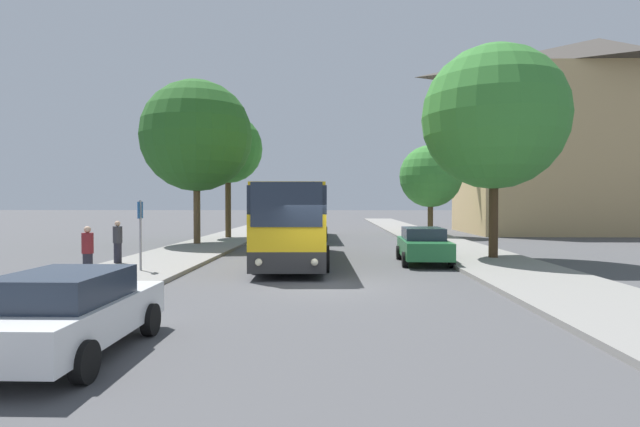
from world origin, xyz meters
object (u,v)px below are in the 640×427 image
bus_front (294,222)px  pedestrian_waiting_far (118,242)px  parked_car_left_curb (68,312)px  tree_right_near (431,176)px  tree_left_far (196,136)px  bus_stop_sign (140,227)px  tree_left_near (228,149)px  tree_right_mid (494,117)px  bus_middle (307,214)px  pedestrian_waiting_near (88,252)px  parked_car_right_near (423,245)px

bus_front → pedestrian_waiting_far: bearing=-166.2°
bus_front → parked_car_left_curb: bus_front is taller
pedestrian_waiting_far → tree_right_near: 23.94m
pedestrian_waiting_far → tree_left_far: bearing=29.8°
bus_stop_sign → tree_left_near: 17.54m
tree_left_far → tree_right_mid: tree_left_far is taller
pedestrian_waiting_far → bus_middle: bearing=10.5°
tree_left_far → tree_right_mid: size_ratio=1.03×
bus_stop_sign → tree_right_mid: tree_right_mid is taller
bus_front → pedestrian_waiting_far: 7.24m
bus_stop_sign → tree_left_near: size_ratio=0.29×
bus_middle → pedestrian_waiting_far: (-6.72, -16.20, -0.71)m
pedestrian_waiting_near → bus_stop_sign: bearing=51.8°
tree_left_far → bus_front: bearing=-50.3°
bus_middle → parked_car_left_curb: bus_middle is taller
bus_front → pedestrian_waiting_near: (-6.19, -5.89, -0.76)m
bus_middle → parked_car_left_curb: size_ratio=2.79×
bus_front → pedestrian_waiting_near: size_ratio=6.97×
bus_middle → tree_left_near: (-5.41, -1.36, 4.59)m
parked_car_left_curb → tree_left_near: size_ratio=0.48×
bus_front → tree_left_near: size_ratio=1.36×
pedestrian_waiting_far → tree_left_near: bearing=28.0°
parked_car_left_curb → parked_car_right_near: bearing=57.7°
bus_front → parked_car_right_near: 5.62m
pedestrian_waiting_near → bus_front: bearing=33.7°
parked_car_right_near → tree_left_far: size_ratio=0.47×
pedestrian_waiting_far → parked_car_right_near: bearing=-50.0°
pedestrian_waiting_far → tree_left_near: (1.31, 14.84, 5.30)m
parked_car_left_curb → pedestrian_waiting_near: 8.32m
bus_middle → pedestrian_waiting_near: 21.01m
bus_front → parked_car_right_near: bearing=-6.6°
tree_left_far → bus_stop_sign: bearing=-84.2°
parked_car_left_curb → pedestrian_waiting_far: size_ratio=2.44×
parked_car_left_curb → bus_stop_sign: size_ratio=1.64×
bus_front → tree_left_far: tree_left_far is taller
bus_front → tree_left_far: (-6.39, 7.69, 4.76)m
parked_car_left_curb → tree_right_near: tree_right_near is taller
bus_middle → tree_left_far: tree_left_far is taller
pedestrian_waiting_far → parked_car_left_curb: bearing=-126.9°
parked_car_right_near → tree_right_mid: tree_right_mid is taller
bus_front → tree_right_mid: 9.91m
pedestrian_waiting_near → pedestrian_waiting_far: (-0.75, 3.93, 0.01)m
bus_middle → parked_car_right_near: 15.79m
bus_stop_sign → tree_left_near: tree_left_near is taller
tree_right_mid → tree_right_near: bearing=89.4°
parked_car_left_curb → pedestrian_waiting_near: bearing=114.6°
bus_stop_sign → tree_left_far: size_ratio=0.26×
tree_right_near → tree_right_mid: (-0.16, -15.07, 1.80)m
tree_left_far → tree_right_mid: 16.77m
parked_car_left_curb → pedestrian_waiting_far: 12.24m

